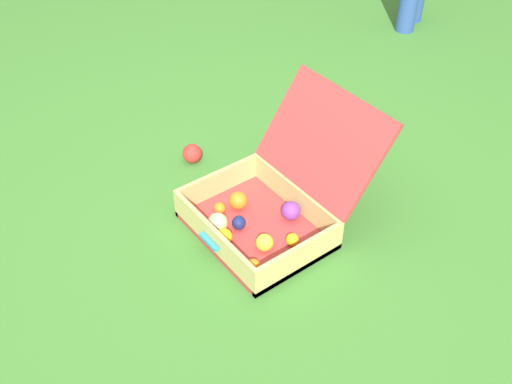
# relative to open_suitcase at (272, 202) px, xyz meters

# --- Properties ---
(ground_plane) EXTENTS (16.00, 16.00, 0.00)m
(ground_plane) POSITION_rel_open_suitcase_xyz_m (-0.03, -0.13, -0.11)
(ground_plane) COLOR #3D7A2D
(open_suitcase) EXTENTS (0.56, 0.71, 0.50)m
(open_suitcase) POSITION_rel_open_suitcase_xyz_m (0.00, 0.00, 0.00)
(open_suitcase) COLOR #B23838
(open_suitcase) RESTS_ON ground
(stray_ball_on_grass) EXTENTS (0.09, 0.09, 0.09)m
(stray_ball_on_grass) POSITION_rel_open_suitcase_xyz_m (-0.56, -0.04, -0.07)
(stray_ball_on_grass) COLOR red
(stray_ball_on_grass) RESTS_ON ground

